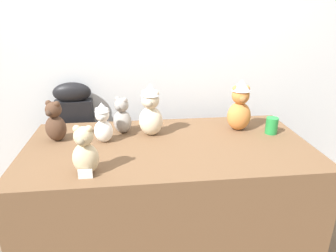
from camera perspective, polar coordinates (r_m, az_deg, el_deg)
wall_back at (r=2.43m, az=-1.98°, el=16.21°), size 7.00×0.08×2.60m
display_table at (r=2.07m, az=0.00°, el=-12.47°), size 1.75×0.90×0.72m
instrument_case at (r=2.55m, az=-16.41°, el=-3.07°), size 0.28×0.13×0.99m
teddy_bear_sand at (r=1.58m, az=-15.17°, el=-4.58°), size 0.15×0.13×0.26m
teddy_bear_ginger at (r=2.12m, az=13.19°, el=3.68°), size 0.17×0.15×0.35m
teddy_bear_snow at (r=1.93m, az=-12.00°, el=0.54°), size 0.13×0.11×0.26m
teddy_bear_ash at (r=2.06m, az=-8.54°, el=1.79°), size 0.16×0.16×0.25m
teddy_bear_cocoa at (r=2.03m, az=-20.25°, el=0.64°), size 0.17×0.16×0.26m
teddy_bear_cream at (r=1.98m, az=-3.26°, el=2.89°), size 0.18×0.17×0.34m
party_cup_green at (r=2.15m, az=18.71°, el=0.08°), size 0.08×0.08×0.11m
name_card_front_left at (r=1.58m, az=-15.11°, el=-8.61°), size 0.07×0.01×0.05m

